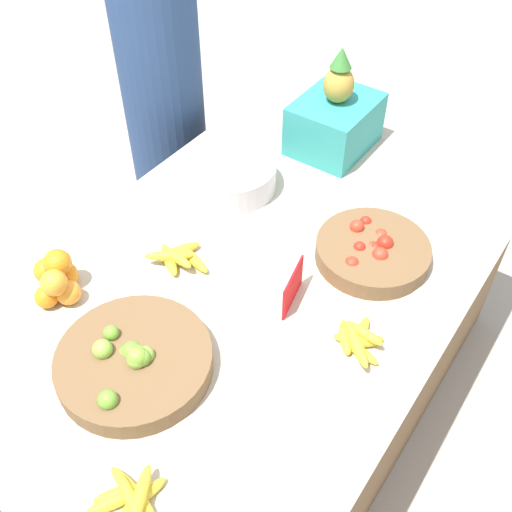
# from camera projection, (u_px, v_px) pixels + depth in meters

# --- Properties ---
(ground_plane) EXTENTS (12.00, 12.00, 0.00)m
(ground_plane) POSITION_uv_depth(u_px,v_px,m) (256.00, 396.00, 2.34)
(ground_plane) COLOR #ADA599
(market_table) EXTENTS (1.84, 1.18, 0.73)m
(market_table) POSITION_uv_depth(u_px,v_px,m) (256.00, 340.00, 2.08)
(market_table) COLOR brown
(market_table) RESTS_ON ground_plane
(lime_bowl) EXTENTS (0.41, 0.41, 0.10)m
(lime_bowl) POSITION_uv_depth(u_px,v_px,m) (134.00, 361.00, 1.54)
(lime_bowl) COLOR brown
(lime_bowl) RESTS_ON market_table
(tomato_basket) EXTENTS (0.35, 0.35, 0.09)m
(tomato_basket) POSITION_uv_depth(u_px,v_px,m) (373.00, 251.00, 1.83)
(tomato_basket) COLOR brown
(tomato_basket) RESTS_ON market_table
(orange_pile) EXTENTS (0.16, 0.19, 0.14)m
(orange_pile) POSITION_uv_depth(u_px,v_px,m) (57.00, 279.00, 1.71)
(orange_pile) COLOR orange
(orange_pile) RESTS_ON market_table
(metal_bowl) EXTENTS (0.31, 0.31, 0.10)m
(metal_bowl) POSITION_uv_depth(u_px,v_px,m) (232.00, 176.00, 2.06)
(metal_bowl) COLOR silver
(metal_bowl) RESTS_ON market_table
(price_sign) EXTENTS (0.15, 0.04, 0.12)m
(price_sign) POSITION_uv_depth(u_px,v_px,m) (293.00, 287.00, 1.68)
(price_sign) COLOR red
(price_sign) RESTS_ON market_table
(produce_crate) EXTENTS (0.31, 0.26, 0.39)m
(produce_crate) POSITION_uv_depth(u_px,v_px,m) (335.00, 119.00, 2.19)
(produce_crate) COLOR teal
(produce_crate) RESTS_ON market_table
(banana_bunch_front_left) EXTENTS (0.17, 0.20, 0.06)m
(banana_bunch_front_left) POSITION_uv_depth(u_px,v_px,m) (178.00, 256.00, 1.82)
(banana_bunch_front_left) COLOR yellow
(banana_bunch_front_left) RESTS_ON market_table
(banana_bunch_front_center) EXTENTS (0.18, 0.16, 0.06)m
(banana_bunch_front_center) POSITION_uv_depth(u_px,v_px,m) (357.00, 340.00, 1.60)
(banana_bunch_front_center) COLOR yellow
(banana_bunch_front_center) RESTS_ON market_table
(banana_bunch_back_center) EXTENTS (0.17, 0.18, 0.06)m
(banana_bunch_back_center) POSITION_uv_depth(u_px,v_px,m) (130.00, 497.00, 1.30)
(banana_bunch_back_center) COLOR yellow
(banana_bunch_back_center) RESTS_ON market_table
(vendor_person) EXTENTS (0.33, 0.33, 1.64)m
(vendor_person) POSITION_uv_depth(u_px,v_px,m) (163.00, 99.00, 2.46)
(vendor_person) COLOR navy
(vendor_person) RESTS_ON ground_plane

